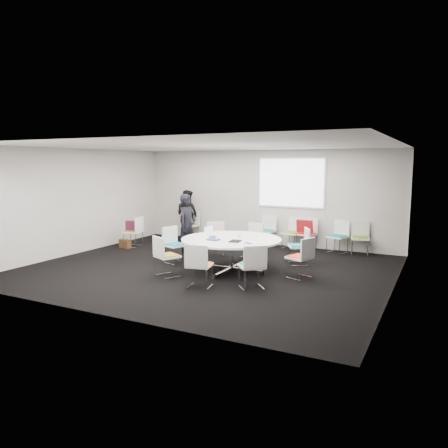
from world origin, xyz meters
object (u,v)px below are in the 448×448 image
at_px(chair_spare_left, 134,237).
at_px(laptop, 214,237).
at_px(conference_table, 231,247).
at_px(chair_back_a, 266,237).
at_px(chair_ring_h, 252,275).
at_px(chair_ring_a, 300,265).
at_px(chair_ring_b, 299,253).
at_px(chair_ring_d, 216,245).
at_px(cup, 238,235).
at_px(brown_bag, 125,244).
at_px(chair_ring_f, 167,264).
at_px(chair_back_e, 360,244).
at_px(chair_person_back, 190,231).
at_px(chair_ring_g, 199,274).
at_px(chair_ring_e, 175,252).
at_px(chair_ring_c, 251,247).
at_px(person_main, 187,226).
at_px(person_back, 187,215).
at_px(chair_back_c, 307,240).
at_px(chair_back_b, 292,239).
at_px(chair_back_d, 338,243).
at_px(maroon_bag, 133,226).

bearing_deg(chair_spare_left, laptop, -120.15).
height_order(conference_table, chair_back_a, chair_back_a).
xyz_separation_m(chair_ring_h, chair_back_a, (-1.36, 4.21, 0.00)).
bearing_deg(chair_ring_a, chair_ring_b, 38.95).
relative_size(chair_ring_a, chair_ring_d, 1.00).
xyz_separation_m(cup, brown_bag, (-3.94, 0.74, -0.66)).
distance_m(chair_ring_a, chair_back_a, 3.60).
bearing_deg(cup, chair_ring_f, -127.62).
bearing_deg(chair_back_e, chair_ring_a, 64.81).
distance_m(chair_ring_a, chair_ring_f, 2.83).
bearing_deg(chair_person_back, brown_bag, 74.66).
relative_size(chair_ring_d, chair_back_a, 1.00).
bearing_deg(chair_ring_a, chair_person_back, 76.75).
xyz_separation_m(chair_ring_g, chair_back_e, (2.25, 4.61, 0.00)).
distance_m(conference_table, chair_ring_g, 1.56).
bearing_deg(chair_ring_e, chair_ring_c, 152.92).
xyz_separation_m(person_main, person_back, (-1.41, 2.26, -0.03)).
bearing_deg(chair_back_c, conference_table, 88.08).
bearing_deg(chair_back_b, chair_back_a, 13.92).
bearing_deg(chair_back_d, conference_table, 79.60).
height_order(chair_ring_b, chair_ring_h, same).
bearing_deg(person_back, chair_ring_d, 146.85).
xyz_separation_m(chair_back_c, chair_person_back, (-3.82, -0.00, 0.00)).
relative_size(chair_back_b, chair_person_back, 1.00).
bearing_deg(person_back, laptop, 138.86).
distance_m(conference_table, chair_back_d, 3.50).
relative_size(chair_person_back, person_main, 0.54).
bearing_deg(chair_ring_c, chair_back_e, -133.53).
bearing_deg(chair_ring_f, chair_ring_a, 50.48).
height_order(chair_ring_g, person_main, person_main).
distance_m(maroon_bag, brown_bag, 0.57).
relative_size(conference_table, chair_back_c, 2.56).
height_order(chair_ring_a, person_main, person_main).
bearing_deg(chair_ring_e, maroon_bag, -100.87).
bearing_deg(chair_ring_f, chair_back_d, 83.24).
relative_size(chair_ring_b, brown_bag, 2.44).
xyz_separation_m(chair_ring_e, chair_spare_left, (-2.23, 1.21, 0.00)).
relative_size(chair_ring_d, cup, 9.78).
bearing_deg(chair_back_a, chair_back_b, -176.77).
bearing_deg(chair_ring_b, chair_ring_c, 51.46).
xyz_separation_m(chair_ring_d, chair_back_d, (2.76, 1.82, 0.00)).
height_order(chair_ring_h, chair_back_b, same).
relative_size(person_main, cup, 18.24).
relative_size(chair_ring_c, laptop, 2.90).
relative_size(chair_back_a, brown_bag, 2.44).
xyz_separation_m(chair_back_a, person_back, (-2.62, -0.15, 0.51)).
height_order(chair_ring_a, cup, chair_ring_a).
xyz_separation_m(chair_ring_d, chair_ring_f, (0.06, -2.34, 0.00)).
bearing_deg(chair_ring_h, conference_table, 89.80).
height_order(conference_table, chair_back_c, chair_back_c).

